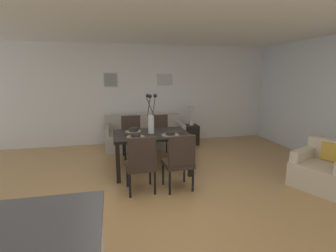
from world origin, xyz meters
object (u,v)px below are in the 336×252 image
at_px(dining_chair_near_right, 132,135).
at_px(bowl_near_right, 133,129).
at_px(table_lamp, 191,111).
at_px(bowl_near_left, 136,135).
at_px(side_table, 191,135).
at_px(framed_picture_left, 111,80).
at_px(armchair, 325,170).
at_px(centerpiece_vase, 151,118).
at_px(bowl_far_left, 170,133).
at_px(dining_table, 151,138).
at_px(dining_chair_far_left, 179,160).
at_px(dining_chair_far_right, 160,133).
at_px(dining_chair_near_left, 141,162).
at_px(sofa, 144,136).
at_px(framed_picture_center, 165,80).

relative_size(dining_chair_near_right, bowl_near_right, 5.41).
relative_size(dining_chair_near_right, table_lamp, 1.80).
bearing_deg(bowl_near_left, side_table, 48.63).
bearing_deg(framed_picture_left, armchair, -45.71).
height_order(centerpiece_vase, side_table, centerpiece_vase).
bearing_deg(framed_picture_left, bowl_near_right, -78.30).
relative_size(bowl_far_left, table_lamp, 0.33).
height_order(dining_table, dining_chair_far_left, dining_chair_far_left).
relative_size(dining_chair_far_left, framed_picture_left, 2.51).
distance_m(dining_chair_far_right, table_lamp, 1.27).
distance_m(dining_chair_near_left, bowl_far_left, 0.95).
distance_m(sofa, table_lamp, 1.39).
bearing_deg(side_table, sofa, 178.90).
height_order(sofa, framed_picture_center, framed_picture_center).
relative_size(bowl_far_left, framed_picture_left, 0.46).
bearing_deg(bowl_near_left, bowl_near_right, 90.00).
bearing_deg(side_table, framed_picture_center, 140.04).
bearing_deg(armchair, framed_picture_left, 134.29).
relative_size(sofa, armchair, 1.85).
height_order(dining_chair_near_left, dining_chair_far_left, same).
height_order(centerpiece_vase, framed_picture_center, framed_picture_center).
xyz_separation_m(dining_chair_near_left, table_lamp, (1.61, 2.52, 0.38)).
distance_m(centerpiece_vase, armchair, 3.06).
bearing_deg(framed_picture_center, dining_table, -108.42).
bearing_deg(bowl_near_left, framed_picture_left, 99.53).
relative_size(dining_chair_near_right, bowl_near_left, 5.41).
bearing_deg(bowl_near_right, dining_chair_far_left, -61.94).
bearing_deg(bowl_near_right, dining_table, -35.30).
height_order(dining_table, armchair, armchair).
xyz_separation_m(centerpiece_vase, side_table, (1.31, 1.63, -0.76)).
distance_m(dining_chair_near_left, table_lamp, 3.02).
bearing_deg(dining_chair_far_left, centerpiece_vase, 107.75).
height_order(bowl_near_right, sofa, bowl_near_right).
bearing_deg(bowl_near_right, bowl_near_left, -90.00).
distance_m(table_lamp, framed_picture_left, 2.23).
relative_size(bowl_near_left, framed_picture_left, 0.46).
relative_size(dining_table, armchair, 1.33).
relative_size(dining_chair_near_left, framed_picture_center, 2.25).
bearing_deg(dining_chair_far_left, dining_chair_near_right, 107.85).
bearing_deg(armchair, dining_chair_near_left, 171.72).
xyz_separation_m(dining_table, framed_picture_center, (0.71, 2.13, 1.04)).
distance_m(dining_chair_far_right, sofa, 0.81).
xyz_separation_m(dining_chair_near_left, framed_picture_center, (1.01, 3.02, 1.18)).
bearing_deg(sofa, side_table, -1.10).
height_order(dining_chair_near_left, bowl_near_right, dining_chair_near_left).
distance_m(dining_table, dining_chair_near_left, 0.95).
height_order(dining_table, bowl_near_left, bowl_near_left).
bearing_deg(bowl_near_left, bowl_far_left, 0.00).
bearing_deg(dining_chair_near_left, bowl_near_right, 90.76).
xyz_separation_m(dining_table, side_table, (1.31, 1.63, -0.39)).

